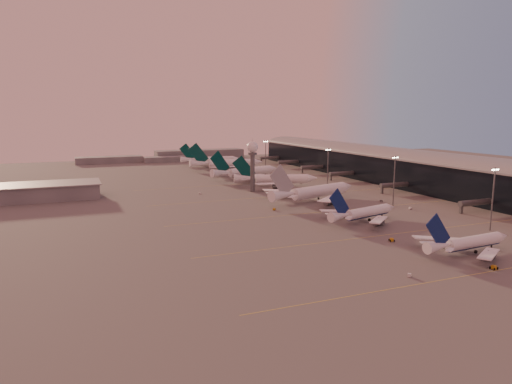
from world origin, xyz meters
name	(u,v)px	position (x,y,z in m)	size (l,w,h in m)	color
ground	(367,246)	(0.00, 0.00, 0.00)	(700.00, 700.00, 0.00)	#524F4F
taxiway_markings	(349,209)	(30.00, 56.00, 0.01)	(180.00, 185.25, 0.02)	gold
terminal	(405,168)	(107.88, 110.09, 10.52)	(57.00, 362.00, 23.04)	black
hangar	(19,193)	(-120.00, 140.00, 4.32)	(82.00, 27.00, 8.50)	slate
radar_tower	(252,156)	(5.00, 120.00, 20.95)	(6.40, 6.40, 31.10)	#53555A
mast_a	(493,196)	(58.00, 0.00, 13.74)	(3.60, 0.56, 25.00)	#53555A
mast_b	(394,178)	(55.00, 55.00, 13.74)	(3.60, 0.56, 25.00)	#53555A
mast_c	(328,167)	(50.00, 110.00, 13.74)	(3.60, 0.56, 25.00)	#53555A
mast_d	(266,155)	(48.00, 200.00, 13.74)	(3.60, 0.56, 25.00)	#53555A
distant_horizon	(174,156)	(2.62, 325.14, 3.89)	(165.00, 37.50, 9.00)	slate
narrowbody_near	(468,245)	(25.72, -19.41, 3.05)	(38.62, 30.76, 15.09)	white
narrowbody_mid	(364,214)	(20.53, 31.17, 3.26)	(40.41, 31.85, 16.09)	white
widebody_white	(315,194)	(24.15, 79.95, 3.71)	(59.03, 46.61, 21.40)	white
greentail_a	(276,181)	(26.57, 133.46, 3.49)	(52.86, 42.08, 19.74)	white
greentail_b	(246,173)	(21.39, 173.28, 3.72)	(56.66, 45.16, 21.04)	white
greentail_c	(227,165)	(24.94, 226.30, 4.02)	(62.68, 50.52, 22.75)	white
greentail_d	(211,161)	(23.43, 267.12, 3.52)	(54.85, 44.12, 19.93)	white
gsv_truck_a	(410,273)	(-6.79, -29.37, 1.03)	(4.94, 4.69, 2.03)	silver
gsv_tug_near	(494,268)	(20.32, -34.04, 0.59)	(2.73, 4.18, 1.14)	#C18616
gsv_tug_mid	(392,240)	(11.84, 1.76, 0.58)	(4.54, 3.62, 1.13)	#C18616
gsv_truck_b	(411,207)	(56.89, 43.93, 1.17)	(6.00, 3.45, 2.29)	silver
gsv_truck_c	(275,208)	(-4.76, 66.94, 1.12)	(5.70, 4.24, 2.19)	#C18616
gsv_catering_b	(382,198)	(55.70, 64.99, 2.21)	(5.45, 2.68, 4.43)	slate
gsv_tug_far	(273,194)	(12.03, 106.39, 0.58)	(4.46, 4.51, 1.13)	silver
gsv_truck_d	(200,192)	(-26.02, 124.15, 1.02)	(2.78, 5.21, 2.00)	silver
gsv_tug_hangar	(278,181)	(36.18, 151.67, 0.50)	(3.81, 2.78, 0.98)	#C18616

